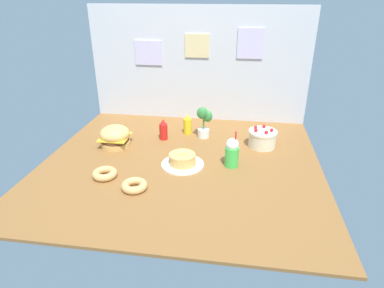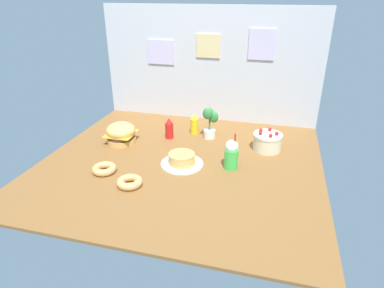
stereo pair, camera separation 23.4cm
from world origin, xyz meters
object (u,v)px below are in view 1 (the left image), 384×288
ketchup_bottle (163,130)px  donut_chocolate (134,185)px  cream_soda_cup (232,153)px  pancake_stack (183,161)px  burger (115,136)px  mustard_bottle (188,125)px  potted_plant (204,121)px  layer_cake (262,138)px  donut_pink_glaze (105,173)px

ketchup_bottle → donut_chocolate: size_ratio=1.08×
cream_soda_cup → pancake_stack: bearing=-172.5°
burger → mustard_bottle: size_ratio=1.33×
potted_plant → pancake_stack: bearing=-99.8°
layer_cake → potted_plant: (-48.18, 11.63, 7.66)cm
burger → mustard_bottle: 62.63cm
donut_pink_glaze → donut_chocolate: size_ratio=1.00×
pancake_stack → ketchup_bottle: (-23.66, 42.93, 4.57)cm
cream_soda_cup → mustard_bottle: bearing=127.1°
burger → pancake_stack: burger is taller
potted_plant → mustard_bottle: bearing=159.4°
mustard_bottle → donut_chocolate: bearing=-101.4°
donut_pink_glaze → potted_plant: bearing=52.8°
pancake_stack → mustard_bottle: bearing=95.7°
pancake_stack → mustard_bottle: 58.27cm
cream_soda_cup → donut_chocolate: cream_soda_cup is taller
burger → donut_pink_glaze: size_ratio=1.43×
burger → potted_plant: size_ratio=0.87×
donut_chocolate → potted_plant: size_ratio=0.61×
layer_cake → burger: bearing=-172.1°
burger → cream_soda_cup: (93.26, -19.98, 2.38)cm
cream_soda_cup → potted_plant: bearing=118.1°
ketchup_bottle → mustard_bottle: 23.26cm
pancake_stack → donut_chocolate: 42.82cm
mustard_bottle → burger: bearing=-147.9°
mustard_bottle → potted_plant: 16.99cm
donut_pink_glaze → burger: bearing=102.0°
donut_pink_glaze → layer_cake: bearing=31.3°
potted_plant → burger: bearing=-157.8°
layer_cake → cream_soda_cup: bearing=-122.2°
burger → cream_soda_cup: bearing=-12.1°
ketchup_bottle → potted_plant: bearing=15.9°
donut_chocolate → potted_plant: bearing=69.0°
ketchup_bottle → donut_chocolate: (-0.87, -78.00, -5.62)cm
pancake_stack → ketchup_bottle: 49.23cm
layer_cake → mustard_bottle: (-62.95, 17.18, 1.36)cm
layer_cake → mustard_bottle: size_ratio=1.25×
burger → cream_soda_cup: size_ratio=0.88×
ketchup_bottle → donut_chocolate: ketchup_bottle is taller
ketchup_bottle → donut_pink_glaze: ketchup_bottle is taller
pancake_stack → potted_plant: size_ratio=1.11×
burger → pancake_stack: bearing=-22.6°
donut_chocolate → potted_plant: 94.29cm
mustard_bottle → donut_pink_glaze: (-42.84, -81.44, -5.62)cm
donut_pink_glaze → mustard_bottle: bearing=62.3°
donut_chocolate → mustard_bottle: bearing=78.6°
burger → donut_chocolate: bearing=-60.1°
cream_soda_cup → burger: bearing=167.9°
pancake_stack → cream_soda_cup: 35.38cm
potted_plant → layer_cake: bearing=-13.6°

